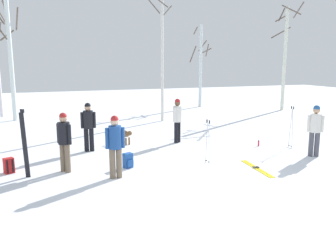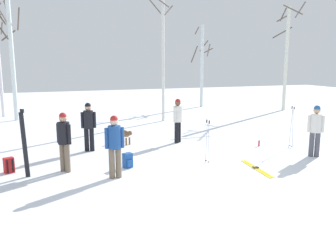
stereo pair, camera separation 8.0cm
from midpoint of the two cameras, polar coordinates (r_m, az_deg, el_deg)
name	(u,v)px [view 1 (the left image)]	position (r m, az deg, el deg)	size (l,w,h in m)	color
ground_plane	(197,176)	(9.81, 4.60, -8.06)	(60.00, 60.00, 0.00)	white
person_0	(64,138)	(10.28, -16.79, -1.95)	(0.37, 0.42, 1.72)	#72604C
person_1	(315,127)	(12.45, 22.72, -0.20)	(0.44, 0.34, 1.72)	#4C4C56
person_2	(115,143)	(9.44, -8.85, -2.71)	(0.52, 0.34, 1.72)	#72604C
person_3	(177,118)	(13.47, 1.38, 1.37)	(0.42, 0.37, 1.72)	black
person_4	(88,124)	(12.47, -13.04, 0.35)	(0.51, 0.34, 1.72)	black
dog	(125,134)	(13.39, -7.19, -1.35)	(0.44, 0.84, 0.57)	brown
ski_pair_planted_0	(25,144)	(10.18, -22.56, -2.71)	(0.19, 0.11, 1.88)	black
ski_pair_lying_0	(257,168)	(10.70, 14.06, -6.70)	(0.34, 1.77, 0.05)	yellow
ski_poles_0	(208,140)	(10.77, 6.30, -2.35)	(0.07, 0.26, 1.37)	#B2B2BC
ski_poles_1	(291,126)	(13.43, 19.33, 0.03)	(0.07, 0.22, 1.53)	#B2B2BC
backpack_0	(9,166)	(10.92, -24.73, -5.90)	(0.31, 0.34, 0.44)	red
backpack_1	(128,161)	(10.50, -6.75, -5.63)	(0.31, 0.33, 0.44)	#1E4C99
water_bottle_0	(259,143)	(13.47, 14.40, -2.76)	(0.06, 0.06, 0.23)	red
birch_tree_2	(10,50)	(20.26, -24.50, 11.24)	(1.21, 1.19, 7.23)	silver
birch_tree_3	(162,55)	(18.36, -1.11, 11.48)	(1.29, 1.28, 6.58)	silver
birch_tree_4	(201,64)	(24.44, 5.23, 9.97)	(1.56, 1.41, 5.55)	silver
birch_tree_5	(285,55)	(23.81, 18.44, 10.92)	(1.69, 1.68, 6.65)	silver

